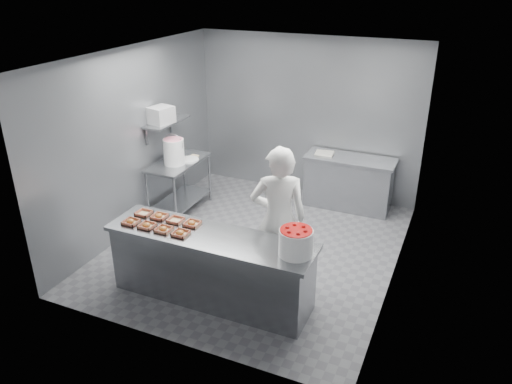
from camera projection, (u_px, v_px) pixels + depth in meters
floor at (256, 247)px, 7.44m from camera, size 4.50×4.50×0.00m
ceiling at (255, 55)px, 6.28m from camera, size 4.50×4.50×0.00m
wall_back at (307, 117)px, 8.73m from camera, size 4.00×0.04×2.80m
wall_left at (135, 140)px, 7.59m from camera, size 0.04×4.50×2.80m
wall_right at (404, 182)px, 6.13m from camera, size 0.04×4.50×2.80m
service_counter at (211, 267)px, 6.13m from camera, size 2.60×0.70×0.90m
prep_table at (179, 179)px, 8.30m from camera, size 0.60×1.20×0.90m
back_counter at (349, 182)px, 8.51m from camera, size 1.50×0.60×0.90m
wall_shelf at (166, 122)px, 7.96m from camera, size 0.35×0.90×0.03m
tray_0 at (131, 222)px, 6.20m from camera, size 0.19×0.18×0.06m
tray_1 at (147, 225)px, 6.11m from camera, size 0.19×0.18×0.06m
tray_2 at (163, 229)px, 6.03m from camera, size 0.19×0.18×0.06m
tray_3 at (181, 233)px, 5.94m from camera, size 0.19×0.18×0.06m
tray_4 at (144, 213)px, 6.43m from camera, size 0.19×0.18×0.04m
tray_5 at (159, 216)px, 6.34m from camera, size 0.19×0.18×0.06m
tray_6 at (176, 220)px, 6.25m from camera, size 0.19×0.18×0.04m
tray_7 at (192, 223)px, 6.16m from camera, size 0.19×0.18×0.06m
worker at (278, 219)px, 6.18m from camera, size 0.82×0.70×1.92m
strawberry_tub at (296, 241)px, 5.48m from camera, size 0.38×0.38×0.31m
glaze_bucket at (174, 151)px, 7.97m from camera, size 0.35×0.33×0.51m
bucket_lid at (189, 160)px, 8.21m from camera, size 0.33×0.33×0.02m
rag at (194, 156)px, 8.37m from camera, size 0.14×0.12×0.02m
appliance at (161, 115)px, 7.79m from camera, size 0.38×0.41×0.26m
paper_stack at (325, 153)px, 8.48m from camera, size 0.32×0.24×0.04m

